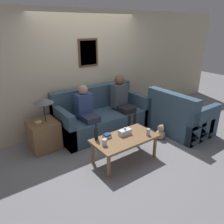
# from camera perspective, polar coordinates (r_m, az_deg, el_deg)

# --- Properties ---
(ground_plane) EXTENTS (16.00, 16.00, 0.00)m
(ground_plane) POSITION_cam_1_polar(r_m,az_deg,el_deg) (4.70, 0.89, -7.12)
(ground_plane) COLOR gray
(wall_back) EXTENTS (9.00, 0.08, 2.60)m
(wall_back) POSITION_cam_1_polar(r_m,az_deg,el_deg) (5.09, -6.29, 10.72)
(wall_back) COLOR beige
(wall_back) RESTS_ON ground_plane
(couch_main) EXTENTS (2.03, 0.95, 0.97)m
(couch_main) POSITION_cam_1_polar(r_m,az_deg,el_deg) (4.98, -3.00, -1.23)
(couch_main) COLOR #385166
(couch_main) RESTS_ON ground_plane
(couch_side) EXTENTS (0.95, 1.24, 0.97)m
(couch_side) POSITION_cam_1_polar(r_m,az_deg,el_deg) (5.11, 17.20, -1.53)
(couch_side) COLOR #385166
(couch_side) RESTS_ON ground_plane
(coffee_table) EXTENTS (1.15, 0.61, 0.45)m
(coffee_table) POSITION_cam_1_polar(r_m,az_deg,el_deg) (3.87, 3.34, -7.44)
(coffee_table) COLOR olive
(coffee_table) RESTS_ON ground_plane
(side_table_with_lamp) EXTENTS (0.54, 0.54, 1.03)m
(side_table_with_lamp) POSITION_cam_1_polar(r_m,az_deg,el_deg) (4.45, -17.37, -5.09)
(side_table_with_lamp) COLOR olive
(side_table_with_lamp) RESTS_ON ground_plane
(wine_bottle) EXTENTS (0.07, 0.07, 0.31)m
(wine_bottle) POSITION_cam_1_polar(r_m,az_deg,el_deg) (3.72, -4.14, -5.60)
(wine_bottle) COLOR black
(wine_bottle) RESTS_ON coffee_table
(drinking_glass) EXTENTS (0.08, 0.08, 0.11)m
(drinking_glass) POSITION_cam_1_polar(r_m,az_deg,el_deg) (3.57, -1.97, -7.92)
(drinking_glass) COLOR silver
(drinking_glass) RESTS_ON coffee_table
(book_stack) EXTENTS (0.14, 0.12, 0.07)m
(book_stack) POSITION_cam_1_polar(r_m,az_deg,el_deg) (3.81, -1.30, -6.27)
(book_stack) COLOR beige
(book_stack) RESTS_ON coffee_table
(soda_can) EXTENTS (0.07, 0.07, 0.12)m
(soda_can) POSITION_cam_1_polar(r_m,az_deg,el_deg) (3.94, 9.42, -5.18)
(soda_can) COLOR #BCBCC1
(soda_can) RESTS_ON coffee_table
(tissue_box) EXTENTS (0.23, 0.12, 0.15)m
(tissue_box) POSITION_cam_1_polar(r_m,az_deg,el_deg) (3.91, 3.40, -5.23)
(tissue_box) COLOR silver
(tissue_box) RESTS_ON coffee_table
(person_left) EXTENTS (0.34, 0.58, 1.15)m
(person_left) POSITION_cam_1_polar(r_m,az_deg,el_deg) (4.52, -6.61, 0.32)
(person_left) COLOR #2D334C
(person_left) RESTS_ON ground_plane
(person_right) EXTENTS (0.34, 0.61, 1.24)m
(person_right) POSITION_cam_1_polar(r_m,az_deg,el_deg) (4.98, 2.63, 3.12)
(person_right) COLOR black
(person_right) RESTS_ON ground_plane
(teddy_bear) EXTENTS (0.21, 0.21, 0.32)m
(teddy_bear) POSITION_cam_1_polar(r_m,az_deg,el_deg) (4.77, 12.54, -5.33)
(teddy_bear) COLOR tan
(teddy_bear) RESTS_ON ground_plane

